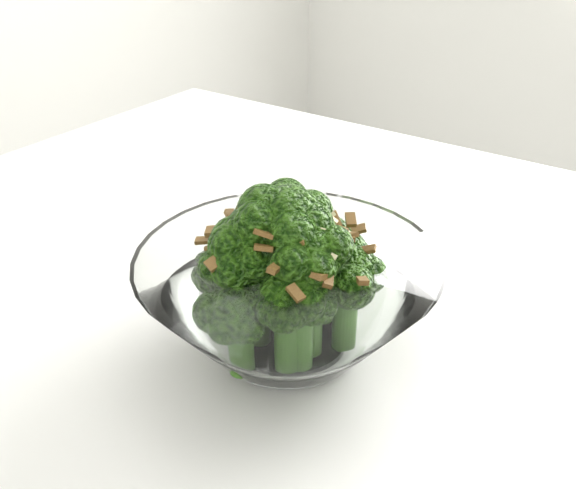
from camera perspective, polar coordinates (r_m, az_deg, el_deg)
table at (r=0.61m, az=-18.09°, el=-12.78°), size 1.38×1.10×0.75m
broccoli_dish at (r=0.49m, az=-0.04°, el=-4.16°), size 0.23×0.23×0.14m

